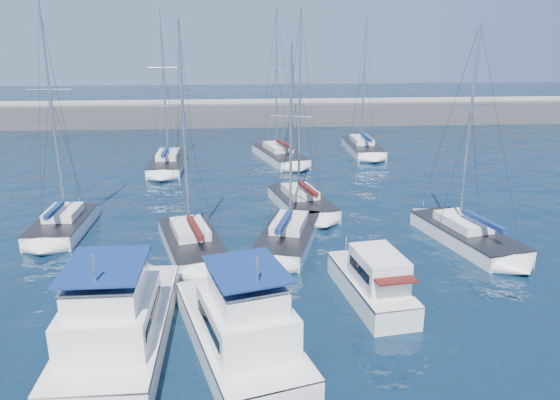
{
  "coord_description": "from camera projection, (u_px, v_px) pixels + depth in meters",
  "views": [
    {
      "loc": [
        -1.17,
        -24.91,
        12.86
      ],
      "look_at": [
        1.2,
        6.39,
        3.0
      ],
      "focal_mm": 35.0,
      "sensor_mm": 36.0,
      "label": 1
    }
  ],
  "objects": [
    {
      "name": "sailboat_mid_e",
      "position": [
        466.0,
        235.0,
        34.17
      ],
      "size": [
        4.96,
        8.94,
        13.62
      ],
      "rotation": [
        0.0,
        0.0,
        0.24
      ],
      "color": "white",
      "rests_on": "ground"
    },
    {
      "name": "motor_yacht_stbd_outer",
      "position": [
        373.0,
        284.0,
        26.68
      ],
      "size": [
        3.31,
        7.09,
        3.2
      ],
      "rotation": [
        0.0,
        0.0,
        0.15
      ],
      "color": "white",
      "rests_on": "ground"
    },
    {
      "name": "sailboat_back_a",
      "position": [
        168.0,
        163.0,
        52.54
      ],
      "size": [
        3.15,
        8.54,
        15.13
      ],
      "rotation": [
        0.0,
        0.0,
        0.01
      ],
      "color": "white",
      "rests_on": "ground"
    },
    {
      "name": "sailboat_mid_b",
      "position": [
        192.0,
        243.0,
        32.96
      ],
      "size": [
        5.05,
        8.58,
        13.84
      ],
      "rotation": [
        0.0,
        0.0,
        0.26
      ],
      "color": "silver",
      "rests_on": "ground"
    },
    {
      "name": "sailboat_mid_a",
      "position": [
        63.0,
        225.0,
        35.94
      ],
      "size": [
        3.15,
        6.76,
        14.83
      ],
      "rotation": [
        0.0,
        0.0,
        -0.01
      ],
      "color": "white",
      "rests_on": "ground"
    },
    {
      "name": "sailboat_back_b",
      "position": [
        279.0,
        155.0,
        55.87
      ],
      "size": [
        5.52,
        9.8,
        15.18
      ],
      "rotation": [
        0.0,
        0.0,
        0.27
      ],
      "color": "silver",
      "rests_on": "ground"
    },
    {
      "name": "motor_yacht_stbd_inner",
      "position": [
        242.0,
        331.0,
        22.2
      ],
      "size": [
        6.03,
        10.01,
        4.69
      ],
      "rotation": [
        0.0,
        0.0,
        0.28
      ],
      "color": "white",
      "rests_on": "ground"
    },
    {
      "name": "sailboat_mid_d",
      "position": [
        302.0,
        202.0,
        40.61
      ],
      "size": [
        4.76,
        8.08,
        14.7
      ],
      "rotation": [
        0.0,
        0.0,
        0.22
      ],
      "color": "silver",
      "rests_on": "ground"
    },
    {
      "name": "breakwater",
      "position": [
        247.0,
        117.0,
        76.79
      ],
      "size": [
        160.0,
        6.0,
        4.45
      ],
      "color": "#424244",
      "rests_on": "ground"
    },
    {
      "name": "motor_yacht_port_inner",
      "position": [
        117.0,
        325.0,
        22.63
      ],
      "size": [
        4.03,
        10.34,
        4.69
      ],
      "rotation": [
        0.0,
        0.0,
        0.0
      ],
      "color": "white",
      "rests_on": "ground"
    },
    {
      "name": "sailboat_back_c",
      "position": [
        363.0,
        147.0,
        59.55
      ],
      "size": [
        3.09,
        9.01,
        14.37
      ],
      "rotation": [
        0.0,
        0.0,
        0.0
      ],
      "color": "white",
      "rests_on": "ground"
    },
    {
      "name": "ground",
      "position": [
        266.0,
        295.0,
        27.64
      ],
      "size": [
        220.0,
        220.0,
        0.0
      ],
      "primitive_type": "plane",
      "color": "black",
      "rests_on": "ground"
    },
    {
      "name": "sailboat_mid_c",
      "position": [
        288.0,
        237.0,
        33.98
      ],
      "size": [
        5.06,
        8.51,
        12.54
      ],
      "rotation": [
        0.0,
        0.0,
        -0.28
      ],
      "color": "silver",
      "rests_on": "ground"
    }
  ]
}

